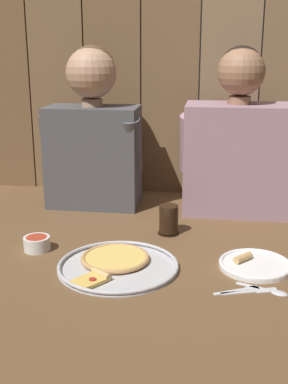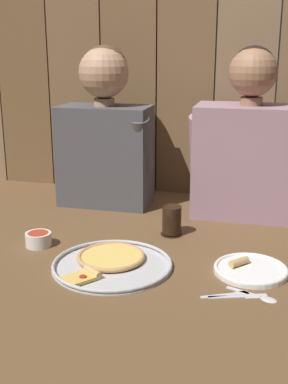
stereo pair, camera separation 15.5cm
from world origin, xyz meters
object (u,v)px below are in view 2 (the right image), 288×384
(pizza_tray, at_px, (111,262))
(dipping_bowl, at_px, (38,239))
(dinner_plate, at_px, (250,269))
(drinking_glass, at_px, (172,221))
(diner_right, at_px, (249,144))
(diner_left, at_px, (105,131))

(pizza_tray, bearing_deg, dipping_bowl, 162.82)
(dinner_plate, bearing_deg, drinking_glass, 139.46)
(diner_right, bearing_deg, drinking_glass, -129.20)
(pizza_tray, relative_size, diner_left, 0.56)
(drinking_glass, bearing_deg, pizza_tray, -113.90)
(pizza_tray, distance_m, dinner_plate, 0.40)
(drinking_glass, bearing_deg, diner_left, 139.06)
(drinking_glass, bearing_deg, dinner_plate, -40.54)
(dinner_plate, relative_size, diner_right, 0.34)
(diner_left, bearing_deg, drinking_glass, -40.94)
(dinner_plate, xyz_separation_m, diner_left, (-0.60, 0.52, 0.29))
(pizza_tray, relative_size, dinner_plate, 1.67)
(diner_left, relative_size, diner_right, 1.00)
(pizza_tray, bearing_deg, dinner_plate, 7.18)
(drinking_glass, distance_m, dipping_bowl, 0.45)
(diner_left, xyz_separation_m, diner_right, (0.56, -0.00, -0.03))
(dinner_plate, distance_m, drinking_glass, 0.36)
(dipping_bowl, distance_m, diner_left, 0.56)
(pizza_tray, xyz_separation_m, dipping_bowl, (-0.27, 0.08, 0.02))
(diner_right, bearing_deg, diner_left, 179.94)
(dipping_bowl, xyz_separation_m, diner_right, (0.63, 0.49, 0.25))
(drinking_glass, relative_size, dipping_bowl, 1.21)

